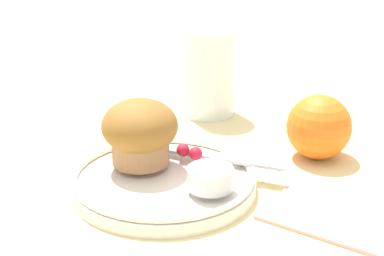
% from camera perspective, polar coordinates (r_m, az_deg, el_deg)
% --- Properties ---
extents(ground_plane, '(3.00, 3.00, 0.00)m').
position_cam_1_polar(ground_plane, '(0.67, -1.87, -5.76)').
color(ground_plane, beige).
extents(plate, '(0.19, 0.19, 0.02)m').
position_cam_1_polar(plate, '(0.67, -2.34, -4.66)').
color(plate, silver).
rests_on(plate, ground_plane).
extents(muffin, '(0.08, 0.08, 0.07)m').
position_cam_1_polar(muffin, '(0.67, -4.65, -0.32)').
color(muffin, '#9E7047').
rests_on(muffin, plate).
extents(cream_ramekin, '(0.05, 0.05, 0.02)m').
position_cam_1_polar(cream_ramekin, '(0.63, 1.59, -4.41)').
color(cream_ramekin, silver).
rests_on(cream_ramekin, plate).
extents(berry_pair, '(0.03, 0.01, 0.01)m').
position_cam_1_polar(berry_pair, '(0.69, -0.33, -2.10)').
color(berry_pair, '#B7192D').
rests_on(berry_pair, plate).
extents(butter_knife, '(0.20, 0.06, 0.00)m').
position_cam_1_polar(butter_knife, '(0.70, 0.42, -2.26)').
color(butter_knife, '#B7B7BC').
rests_on(butter_knife, plate).
extents(orange_fruit, '(0.07, 0.07, 0.07)m').
position_cam_1_polar(orange_fruit, '(0.75, 11.22, 0.09)').
color(orange_fruit, orange).
rests_on(orange_fruit, ground_plane).
extents(juice_glass, '(0.07, 0.07, 0.12)m').
position_cam_1_polar(juice_glass, '(0.86, 1.49, 4.97)').
color(juice_glass, silver).
rests_on(juice_glass, ground_plane).
extents(folded_napkin, '(0.14, 0.08, 0.01)m').
position_cam_1_polar(folded_napkin, '(0.63, 12.71, -7.91)').
color(folded_napkin, '#D19E93').
rests_on(folded_napkin, ground_plane).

